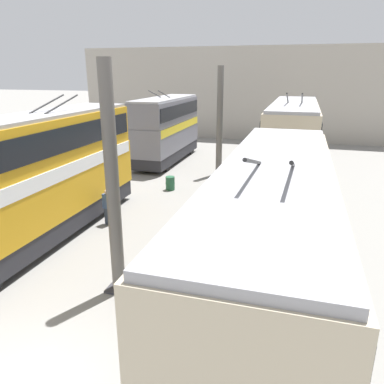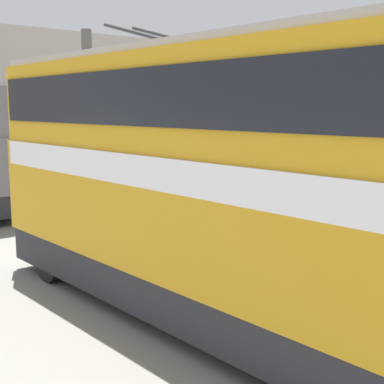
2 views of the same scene
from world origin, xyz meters
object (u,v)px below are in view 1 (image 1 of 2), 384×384
object	(u,v)px
bus_left_near	(271,248)
bus_right_mid	(40,170)
bus_left_far	(292,144)
bus_right_far	(166,126)
person_by_right_row	(108,206)
oil_drum	(170,183)
person_by_left_row	(145,358)

from	to	relation	value
bus_left_near	bus_right_mid	bearing A→B (deg)	66.76
bus_left_far	bus_right_far	size ratio (longest dim) A/B	1.15
bus_left_far	bus_right_mid	world-z (taller)	bus_left_far
bus_left_far	person_by_right_row	distance (m)	10.47
oil_drum	person_by_left_row	bearing A→B (deg)	-162.51
bus_left_far	bus_right_mid	distance (m)	12.93
bus_right_far	person_by_left_row	size ratio (longest dim) A/B	4.94
bus_left_near	bus_right_mid	xyz separation A→B (m)	(4.07, 9.47, 0.18)
bus_left_far	person_by_left_row	bearing A→B (deg)	171.48
bus_left_near	bus_right_mid	distance (m)	10.31
bus_left_far	oil_drum	size ratio (longest dim) A/B	12.89
bus_left_far	person_by_left_row	world-z (taller)	bus_left_far
bus_right_far	person_by_right_row	bearing A→B (deg)	-171.93
oil_drum	bus_right_far	bearing A→B (deg)	21.61
bus_left_far	bus_right_far	xyz separation A→B (m)	(5.89, 9.47, -0.16)
bus_left_near	person_by_left_row	world-z (taller)	bus_left_near
bus_left_near	person_by_right_row	world-z (taller)	bus_left_near
bus_left_near	bus_right_far	world-z (taller)	bus_right_far
bus_left_near	bus_right_far	size ratio (longest dim) A/B	1.17
bus_left_near	person_by_right_row	bearing A→B (deg)	51.74
bus_left_far	person_by_left_row	distance (m)	15.46
bus_left_far	bus_right_far	bearing A→B (deg)	58.13
bus_right_mid	person_by_right_row	world-z (taller)	bus_right_mid
bus_left_near	person_by_left_row	bearing A→B (deg)	135.33
person_by_right_row	person_by_left_row	xyz separation A→B (m)	(-8.35, -5.40, 0.10)
bus_left_near	oil_drum	bearing A→B (deg)	29.66
person_by_right_row	person_by_left_row	distance (m)	9.94
bus_right_far	person_by_right_row	xyz separation A→B (m)	(-12.71, -1.80, -1.88)
bus_left_near	oil_drum	xyz separation A→B (m)	(11.78, 6.71, -2.33)
bus_right_mid	person_by_left_row	distance (m)	9.80
bus_right_mid	bus_right_far	size ratio (longest dim) A/B	1.27
person_by_left_row	bus_left_far	bearing A→B (deg)	174.99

